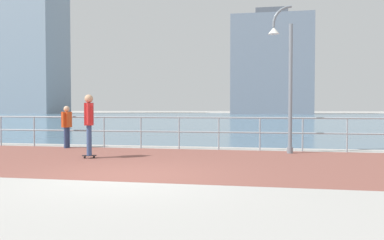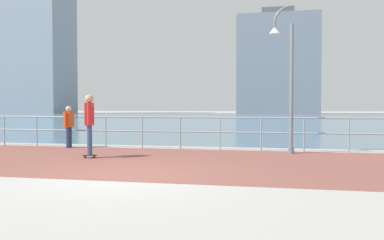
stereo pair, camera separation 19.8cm
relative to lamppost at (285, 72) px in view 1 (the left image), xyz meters
The scene contains 9 objects.
ground 35.41m from the lamppost, 95.81° to the left, with size 220.00×220.00×0.00m, color #ADAAA5.
brick_paving 5.02m from the lamppost, 146.23° to the right, with size 28.00×6.04×0.01m, color brown.
harbor_water 45.84m from the lamppost, 94.48° to the left, with size 180.00×88.00×0.00m, color slate.
waterfront_railing 4.06m from the lamppost, behind, with size 25.25×0.06×1.14m.
lamppost is the anchor object (origin of this frame).
skateboarder 6.21m from the lamppost, 158.29° to the right, with size 0.41×0.55×1.84m.
bystander 7.85m from the lamppost, behind, with size 0.24×0.55×1.52m.
tower_steel 95.65m from the lamppost, 127.50° to the left, with size 15.21×11.70×43.04m.
tower_beige 78.93m from the lamppost, 88.97° to the left, with size 17.95×11.88×24.07m.
Camera 1 is at (2.85, -7.69, 1.46)m, focal length 35.97 mm.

